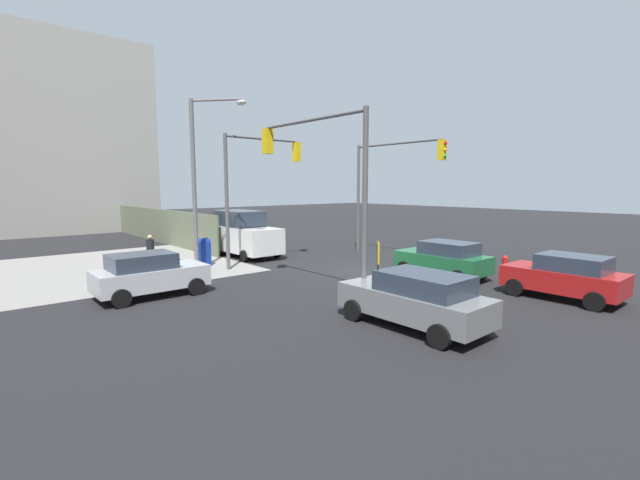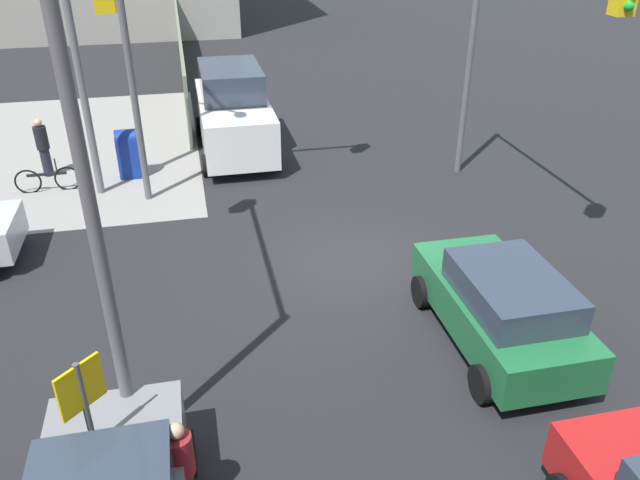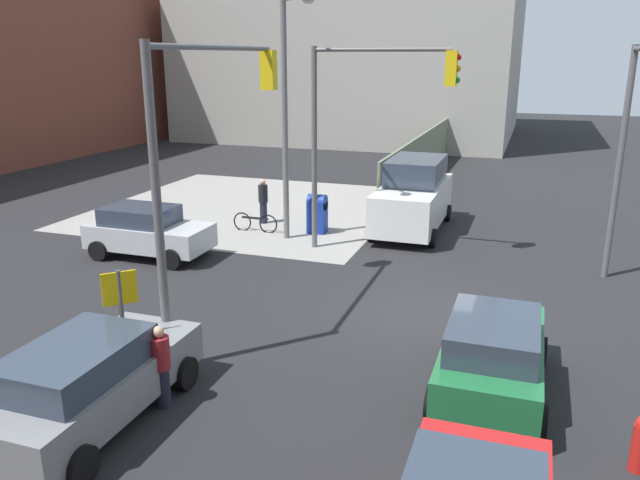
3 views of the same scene
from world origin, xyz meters
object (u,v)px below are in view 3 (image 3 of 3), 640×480
object	(u,v)px
traffic_signal_ne_corner	(367,111)
mailbox_blue	(317,212)
pedestrian_crossing	(263,200)
bicycle_leaning_on_fence	(255,222)
coupe_silver	(148,231)
traffic_signal_nw_corner	(211,130)
fire_hydrant	(640,443)
smokestack	(94,44)
pedestrian_waiting	(161,366)
traffic_signal_se_corner	(638,123)
sedan_gray	(90,380)
van_white_delivery	(414,196)
sedan_green	(493,353)
street_lamp_corner	(288,103)

from	to	relation	value
traffic_signal_ne_corner	mailbox_blue	world-z (taller)	traffic_signal_ne_corner
pedestrian_crossing	bicycle_leaning_on_fence	world-z (taller)	pedestrian_crossing
bicycle_leaning_on_fence	coupe_silver	bearing A→B (deg)	151.91
traffic_signal_nw_corner	mailbox_blue	distance (m)	9.33
fire_hydrant	smokestack	bearing A→B (deg)	47.32
coupe_silver	pedestrian_waiting	xyz separation A→B (m)	(-7.62, -5.41, -0.01)
traffic_signal_ne_corner	fire_hydrant	size ratio (longest dim) A/B	6.91
traffic_signal_se_corner	coupe_silver	distance (m)	14.24
mailbox_blue	pedestrian_waiting	bearing A→B (deg)	-174.29
traffic_signal_nw_corner	fire_hydrant	bearing A→B (deg)	-107.44
sedan_gray	smokestack	bearing A→B (deg)	37.35
smokestack	coupe_silver	world-z (taller)	smokestack
van_white_delivery	coupe_silver	bearing A→B (deg)	128.54
traffic_signal_nw_corner	pedestrian_waiting	bearing A→B (deg)	-168.79
traffic_signal_se_corner	traffic_signal_ne_corner	size ratio (longest dim) A/B	1.00
traffic_signal_nw_corner	sedan_green	size ratio (longest dim) A/B	1.61
sedan_green	bicycle_leaning_on_fence	world-z (taller)	sedan_green
smokestack	coupe_silver	xyz separation A→B (m)	(-24.72, -20.79, -6.20)
street_lamp_corner	pedestrian_waiting	size ratio (longest dim) A/B	4.99
pedestrian_waiting	bicycle_leaning_on_fence	distance (m)	11.91
smokestack	mailbox_blue	bearing A→B (deg)	-129.13
traffic_signal_ne_corner	fire_hydrant	xyz separation A→B (m)	(-9.50, -6.98, -4.09)
smokestack	van_white_delivery	xyz separation A→B (m)	(-18.81, -28.20, -5.76)
coupe_silver	bicycle_leaning_on_fence	xyz separation A→B (m)	(3.78, -2.01, -0.50)
traffic_signal_ne_corner	mailbox_blue	xyz separation A→B (m)	(1.70, 2.22, -3.81)
traffic_signal_nw_corner	traffic_signal_ne_corner	xyz separation A→B (m)	(6.77, -1.72, -0.08)
street_lamp_corner	mailbox_blue	bearing A→B (deg)	-23.71
smokestack	sedan_gray	xyz separation A→B (m)	(-33.22, -25.35, -6.19)
smokestack	van_white_delivery	world-z (taller)	smokestack
coupe_silver	van_white_delivery	distance (m)	9.49
smokestack	traffic_signal_se_corner	world-z (taller)	smokestack
coupe_silver	pedestrian_waiting	world-z (taller)	coupe_silver
mailbox_blue	coupe_silver	xyz separation A→B (m)	(-4.38, 4.21, 0.08)
sedan_gray	sedan_green	bearing A→B (deg)	-62.89
coupe_silver	pedestrian_waiting	distance (m)	9.35
traffic_signal_nw_corner	sedan_gray	xyz separation A→B (m)	(-4.41, 0.15, -3.81)
traffic_signal_ne_corner	van_white_delivery	xyz separation A→B (m)	(3.23, -0.98, -3.30)
street_lamp_corner	traffic_signal_nw_corner	bearing A→B (deg)	-171.58
coupe_silver	sedan_gray	bearing A→B (deg)	-151.81
mailbox_blue	van_white_delivery	world-z (taller)	van_white_delivery
sedan_green	bicycle_leaning_on_fence	bearing A→B (deg)	45.29
street_lamp_corner	van_white_delivery	world-z (taller)	street_lamp_corner
sedan_green	pedestrian_waiting	distance (m)	6.15
traffic_signal_nw_corner	bicycle_leaning_on_fence	world-z (taller)	traffic_signal_nw_corner
smokestack	sedan_gray	distance (m)	42.24
smokestack	van_white_delivery	bearing A→B (deg)	-123.71
traffic_signal_se_corner	sedan_gray	distance (m)	13.26
traffic_signal_nw_corner	traffic_signal_ne_corner	world-z (taller)	same
sedan_gray	pedestrian_waiting	bearing A→B (deg)	-44.26
traffic_signal_se_corner	coupe_silver	xyz separation A→B (m)	(-0.29, 13.71, -3.83)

